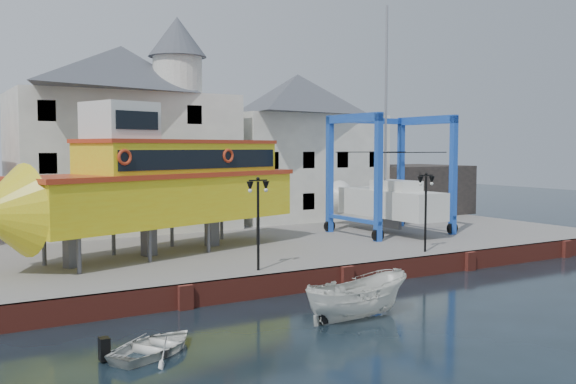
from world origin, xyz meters
TOP-DOWN VIEW (x-y plane):
  - ground at (0.00, 0.00)m, footprint 140.00×140.00m
  - hardstanding at (0.00, 11.00)m, footprint 44.00×22.00m
  - quay_wall at (-0.00, 0.10)m, footprint 44.00×0.47m
  - building_white_main at (-4.87, 18.39)m, footprint 14.00×8.30m
  - building_white_right at (9.00, 19.00)m, footprint 12.00×8.00m
  - shed_dark at (19.00, 17.00)m, footprint 8.00×7.00m
  - lamp_post_left at (-4.00, 1.20)m, footprint 1.12×0.32m
  - lamp_post_right at (6.00, 1.20)m, footprint 1.12×0.32m
  - tour_boat at (-6.93, 7.48)m, footprint 18.07×9.53m
  - travel_lift at (9.19, 8.79)m, footprint 6.82×9.64m
  - motorboat_a at (-2.86, -4.66)m, footprint 4.82×2.02m
  - motorboat_d at (-10.86, -4.73)m, footprint 4.17×3.83m

SIDE VIEW (x-z plane):
  - ground at x=0.00m, z-range 0.00..0.00m
  - motorboat_a at x=-2.86m, z-range -0.91..0.91m
  - motorboat_d at x=-10.86m, z-range -0.35..0.35m
  - hardstanding at x=0.00m, z-range 0.00..1.00m
  - quay_wall at x=0.00m, z-range 0.00..1.00m
  - shed_dark at x=19.00m, z-range 1.00..5.00m
  - travel_lift at x=9.19m, z-range -3.85..10.69m
  - lamp_post_left at x=-4.00m, z-range 2.07..6.27m
  - lamp_post_right at x=6.00m, z-range 2.07..6.27m
  - tour_boat at x=-6.93m, z-range 0.78..8.47m
  - building_white_right at x=9.00m, z-range 1.00..12.20m
  - building_white_main at x=-4.87m, z-range 0.34..14.34m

